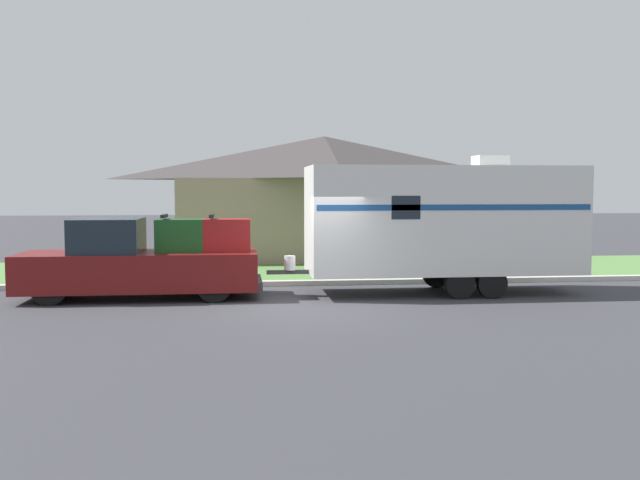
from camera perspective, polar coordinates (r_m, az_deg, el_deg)
ground_plane at (r=16.21m, az=-0.42°, el=-5.42°), size 120.00×120.00×0.00m
curb_strip at (r=19.89m, az=-1.61°, el=-3.45°), size 80.00×0.30×0.14m
lawn_strip at (r=23.51m, az=-2.41°, el=-2.43°), size 80.00×7.00×0.03m
house_across_street at (r=28.94m, az=0.34°, el=3.71°), size 12.24×7.97×4.81m
pickup_truck at (r=18.00m, az=-14.09°, el=-1.71°), size 5.83×2.03×2.06m
travel_trailer at (r=18.55m, az=9.80°, el=1.59°), size 7.98×2.34×3.54m
mailbox at (r=20.86m, az=3.38°, el=-0.40°), size 0.48×0.20×1.37m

